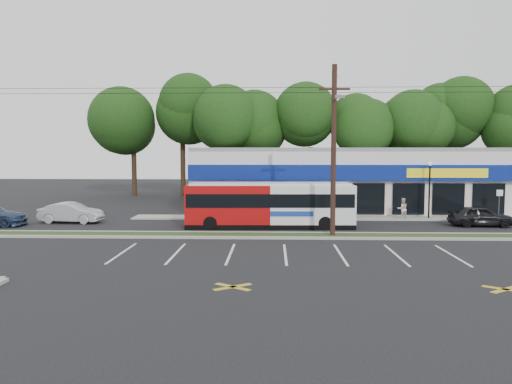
{
  "coord_description": "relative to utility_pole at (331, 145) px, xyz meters",
  "views": [
    {
      "loc": [
        -0.52,
        -28.16,
        5.07
      ],
      "look_at": [
        -1.64,
        5.0,
        2.31
      ],
      "focal_mm": 35.0,
      "sensor_mm": 36.0,
      "label": 1
    }
  ],
  "objects": [
    {
      "name": "grass_strip",
      "position": [
        -2.83,
        0.07,
        -5.35
      ],
      "size": [
        40.0,
        1.6,
        0.12
      ],
      "primitive_type": "cube",
      "color": "#223C18",
      "rests_on": "ground"
    },
    {
      "name": "curb_north",
      "position": [
        -2.83,
        0.92,
        -5.34
      ],
      "size": [
        40.0,
        0.25,
        0.14
      ],
      "primitive_type": "cube",
      "color": "#9E9E93",
      "rests_on": "ground"
    },
    {
      "name": "sign_post",
      "position": [
        13.17,
        7.65,
        -3.86
      ],
      "size": [
        0.45,
        0.1,
        2.23
      ],
      "color": "#59595E",
      "rests_on": "ground"
    },
    {
      "name": "car_dark",
      "position": [
        10.58,
        4.57,
        -4.72
      ],
      "size": [
        4.16,
        1.83,
        1.39
      ],
      "primitive_type": "imported",
      "rotation": [
        0.0,
        0.0,
        1.53
      ],
      "color": "black",
      "rests_on": "ground"
    },
    {
      "name": "tree_line",
      "position": [
        1.17,
        25.07,
        3.0
      ],
      "size": [
        46.76,
        6.76,
        11.83
      ],
      "color": "black",
      "rests_on": "ground"
    },
    {
      "name": "lamp_post",
      "position": [
        8.17,
        7.87,
        -2.74
      ],
      "size": [
        0.3,
        0.3,
        4.25
      ],
      "color": "black",
      "rests_on": "ground"
    },
    {
      "name": "pedestrian_b",
      "position": [
        6.17,
        7.57,
        -4.61
      ],
      "size": [
        0.84,
        0.69,
        1.6
      ],
      "primitive_type": "imported",
      "rotation": [
        0.0,
        0.0,
        3.26
      ],
      "color": "silver",
      "rests_on": "ground"
    },
    {
      "name": "curb_south",
      "position": [
        -2.83,
        -0.78,
        -5.34
      ],
      "size": [
        40.0,
        0.25,
        0.14
      ],
      "primitive_type": "cube",
      "color": "#9E9E93",
      "rests_on": "ground"
    },
    {
      "name": "utility_pole",
      "position": [
        0.0,
        0.0,
        0.0
      ],
      "size": [
        50.0,
        2.77,
        10.0
      ],
      "color": "black",
      "rests_on": "ground"
    },
    {
      "name": "metrobus",
      "position": [
        -3.54,
        3.57,
        -3.84
      ],
      "size": [
        11.1,
        2.66,
        2.97
      ],
      "rotation": [
        0.0,
        0.0,
        0.03
      ],
      "color": "#A50C0D",
      "rests_on": "ground"
    },
    {
      "name": "ground",
      "position": [
        -2.83,
        -0.93,
        -5.41
      ],
      "size": [
        120.0,
        120.0,
        0.0
      ],
      "primitive_type": "plane",
      "color": "black",
      "rests_on": "ground"
    },
    {
      "name": "pedestrian_a",
      "position": [
        0.77,
        5.18,
        -4.45
      ],
      "size": [
        0.84,
        0.77,
        1.92
      ],
      "primitive_type": "imported",
      "rotation": [
        0.0,
        0.0,
        3.73
      ],
      "color": "beige",
      "rests_on": "ground"
    },
    {
      "name": "car_silver",
      "position": [
        -17.54,
        5.23,
        -4.7
      ],
      "size": [
        4.42,
        1.79,
        1.43
      ],
      "primitive_type": "imported",
      "rotation": [
        0.0,
        0.0,
        1.51
      ],
      "color": "#ADB0B5",
      "rests_on": "ground"
    },
    {
      "name": "strip_mall",
      "position": [
        2.67,
        14.99,
        -2.76
      ],
      "size": [
        25.0,
        12.55,
        5.3
      ],
      "color": "silver",
      "rests_on": "ground"
    },
    {
      "name": "sidewalk",
      "position": [
        2.17,
        8.07,
        -5.36
      ],
      "size": [
        32.0,
        2.2,
        0.1
      ],
      "primitive_type": "cube",
      "color": "#9E9E93",
      "rests_on": "ground"
    }
  ]
}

